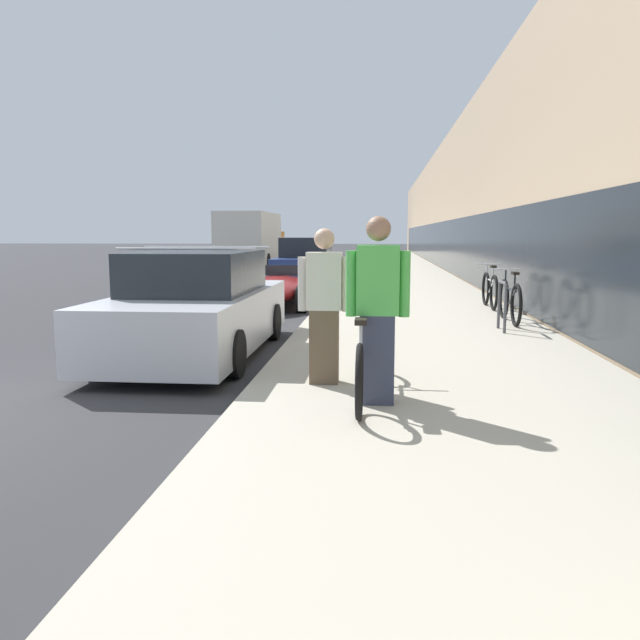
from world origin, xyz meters
The scene contains 12 objects.
sidewalk_slab centered at (5.45, 21.00, 0.06)m, with size 4.37×70.00×0.12m.
storefront_facade centered at (12.66, 29.00, 3.12)m, with size 10.01×70.00×6.25m.
tandem_bicycle centered at (4.51, 1.31, 0.49)m, with size 0.52×2.50×0.86m.
person_rider centered at (4.66, 1.00, 1.02)m, with size 0.61×0.24×1.79m.
person_bystander centered at (4.08, 1.77, 0.97)m, with size 0.57×0.22×1.69m.
bike_rack_hoop centered at (6.75, 5.78, 0.63)m, with size 0.05×0.60×0.84m.
cruiser_bike_nearest centered at (7.09, 6.83, 0.52)m, with size 0.52×1.89×0.97m.
cruiser_bike_middle centered at (7.13, 9.16, 0.52)m, with size 0.52×1.80×0.97m.
parked_sedan_curbside centered at (2.07, 3.79, 0.69)m, with size 1.93×4.68×1.57m.
vintage_roadster_curbside centered at (2.14, 10.03, 0.42)m, with size 1.84×4.16×0.98m.
parked_sedan_far centered at (2.20, 16.24, 0.74)m, with size 1.89×4.79×1.63m.
moving_truck centered at (-1.81, 26.59, 1.42)m, with size 2.40×7.51×2.80m.
Camera 1 is at (4.67, -4.93, 1.74)m, focal length 35.00 mm.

